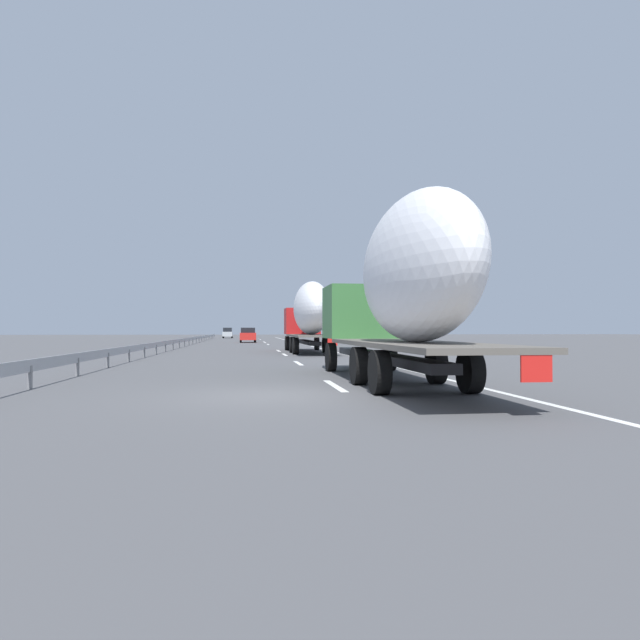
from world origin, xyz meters
The scene contains 21 objects.
ground_plane centered at (40.00, 0.00, 0.00)m, with size 260.00×260.00×0.00m, color #4C4C4F.
lane_stripe_0 centered at (2.00, -1.80, 0.00)m, with size 3.20×0.20×0.01m, color white.
lane_stripe_1 centered at (12.36, -1.80, 0.00)m, with size 3.20×0.20×0.01m, color white.
lane_stripe_2 centered at (21.19, -1.80, 0.00)m, with size 3.20×0.20×0.01m, color white.
lane_stripe_3 centered at (27.56, -1.80, 0.00)m, with size 3.20×0.20×0.01m, color white.
lane_stripe_4 centered at (45.65, -1.80, 0.00)m, with size 3.20×0.20×0.01m, color white.
lane_stripe_5 centered at (53.90, -1.80, 0.00)m, with size 3.20×0.20×0.01m, color white.
lane_stripe_6 centered at (57.80, -1.80, 0.00)m, with size 3.20×0.20×0.01m, color white.
lane_stripe_7 centered at (74.94, -1.80, 0.00)m, with size 3.20×0.20×0.01m, color white.
lane_stripe_8 centered at (89.12, -1.80, 0.00)m, with size 3.20×0.20×0.01m, color white.
lane_stripe_9 centered at (90.32, -1.80, 0.00)m, with size 3.20×0.20×0.01m, color white.
edge_line_right centered at (45.00, -5.50, 0.00)m, with size 110.00×0.20×0.01m, color white.
truck_lead centered at (23.68, -3.60, 2.58)m, with size 12.65×2.55×4.58m.
truck_trailing centered at (1.68, -3.60, 2.69)m, with size 13.90×2.55×4.86m.
car_red_compact centered at (54.78, 0.23, 0.90)m, with size 4.22×1.90×1.77m.
car_silver_hatch centered at (92.06, 3.73, 0.96)m, with size 4.28×1.80×1.91m.
road_sign centered at (43.38, -6.70, 2.37)m, with size 0.10×0.90×3.45m.
tree_0 centered at (27.02, -10.56, 3.88)m, with size 2.45×2.45×6.39m.
tree_1 centered at (38.32, -12.20, 4.05)m, with size 2.62×2.62×6.77m.
tree_2 centered at (55.07, -12.82, 3.88)m, with size 3.45×3.45×5.88m.
guardrail_median centered at (43.00, 6.00, 0.58)m, with size 94.00×0.10×0.76m.
Camera 1 is at (-12.98, 0.61, 1.51)m, focal length 31.62 mm.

